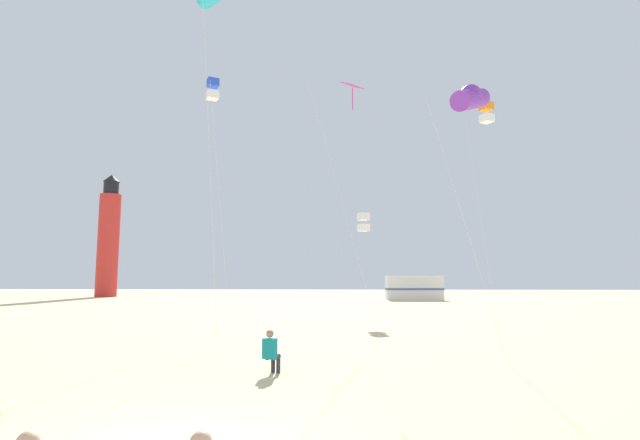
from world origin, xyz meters
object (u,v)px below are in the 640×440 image
kite_tube_violet (471,98)px  kite_diamond_magenta (352,96)px  kite_box_blue (213,90)px  rv_van_white (414,288)px  lighthouse_distant (109,239)px  kite_box_white (363,222)px  kite_flyer_standing (271,351)px  kite_box_orange (486,113)px

kite_tube_violet → kite_diamond_magenta: kite_diamond_magenta is taller
kite_tube_violet → kite_diamond_magenta: 7.23m
kite_box_blue → rv_van_white: bearing=64.5°
kite_tube_violet → lighthouse_distant: 60.11m
kite_box_blue → kite_diamond_magenta: 8.30m
kite_box_white → lighthouse_distant: 47.75m
kite_tube_violet → kite_diamond_magenta: bearing=127.1°
kite_box_white → rv_van_white: bearing=75.8°
kite_flyer_standing → lighthouse_distant: bearing=-39.3°
kite_diamond_magenta → kite_box_white: bearing=84.4°
kite_box_white → kite_diamond_magenta: kite_diamond_magenta is taller
kite_box_orange → kite_diamond_magenta: bearing=-149.8°
kite_box_white → kite_box_blue: size_ratio=0.49×
kite_tube_violet → rv_van_white: 40.87m
kite_box_orange → kite_diamond_magenta: kite_box_orange is taller
kite_box_white → kite_box_blue: 11.95m
kite_flyer_standing → kite_box_orange: size_ratio=0.09×
kite_box_blue → kite_box_orange: kite_box_blue is taller
kite_flyer_standing → lighthouse_distant: lighthouse_distant is taller
kite_box_white → rv_van_white: kite_box_white is taller
kite_box_blue → lighthouse_distant: 46.72m
kite_flyer_standing → lighthouse_distant: size_ratio=0.07×
kite_box_orange → lighthouse_distant: lighthouse_distant is taller
lighthouse_distant → kite_diamond_magenta: bearing=-51.9°
kite_box_blue → rv_van_white: size_ratio=2.05×
kite_box_orange → rv_van_white: (-0.09, 30.17, -10.31)m
kite_box_blue → kite_tube_violet: size_ratio=1.41×
kite_box_blue → kite_box_orange: size_ratio=1.09×
kite_flyer_standing → kite_tube_violet: 11.07m
rv_van_white → kite_box_blue: bearing=-118.2°
kite_diamond_magenta → rv_van_white: 36.71m
kite_flyer_standing → rv_van_white: (9.80, 43.77, 0.78)m
kite_box_white → kite_box_orange: bearing=-28.3°
kite_tube_violet → lighthouse_distant: (-36.96, 47.40, -0.99)m
kite_box_white → kite_box_blue: bearing=-148.5°
kite_box_white → kite_box_orange: (6.81, -3.66, 5.70)m
kite_flyer_standing → rv_van_white: bearing=-82.7°
kite_diamond_magenta → kite_box_orange: bearing=30.2°
kite_diamond_magenta → rv_van_white: size_ratio=1.82×
kite_box_white → rv_van_white: (6.72, 26.51, -4.61)m
kite_tube_violet → kite_diamond_magenta: size_ratio=0.80×
lighthouse_distant → kite_box_orange: bearing=-42.9°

